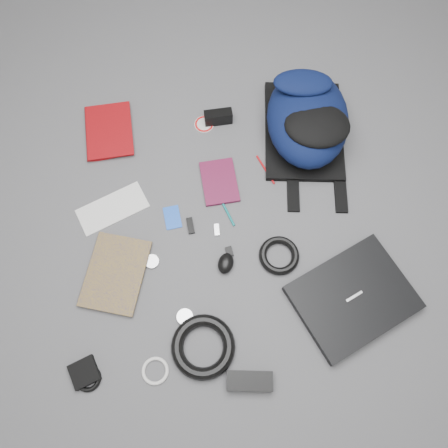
{
  "coord_description": "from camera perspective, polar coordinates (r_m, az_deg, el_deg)",
  "views": [
    {
      "loc": [
        -0.06,
        -0.51,
        1.44
      ],
      "look_at": [
        0.0,
        0.0,
        0.02
      ],
      "focal_mm": 35.0,
      "sensor_mm": 36.0,
      "label": 1
    }
  ],
  "objects": [
    {
      "name": "dvd_case",
      "position": [
        1.58,
        -0.61,
        5.54
      ],
      "size": [
        0.13,
        0.18,
        0.01
      ],
      "primitive_type": "cube",
      "rotation": [
        0.0,
        0.0,
        0.04
      ],
      "color": "#480D26",
      "rests_on": "ground"
    },
    {
      "name": "sticker_disc",
      "position": [
        1.71,
        -2.6,
        12.9
      ],
      "size": [
        0.09,
        0.09,
        0.0
      ],
      "primitive_type": "cylinder",
      "rotation": [
        0.0,
        0.0,
        0.26
      ],
      "color": "silver",
      "rests_on": "ground"
    },
    {
      "name": "headphone_right",
      "position": [
        1.45,
        -5.13,
        -11.99
      ],
      "size": [
        0.06,
        0.06,
        0.01
      ],
      "primitive_type": "cylinder",
      "rotation": [
        0.0,
        0.0,
        -0.12
      ],
      "color": "silver",
      "rests_on": "ground"
    },
    {
      "name": "textbook_red",
      "position": [
        1.75,
        -17.6,
        11.1
      ],
      "size": [
        0.18,
        0.24,
        0.03
      ],
      "primitive_type": "imported",
      "rotation": [
        0.0,
        0.0,
        0.03
      ],
      "color": "maroon",
      "rests_on": "ground"
    },
    {
      "name": "pen_red",
      "position": [
        1.62,
        5.44,
        7.08
      ],
      "size": [
        0.05,
        0.12,
        0.01
      ],
      "primitive_type": "cylinder",
      "rotation": [
        1.57,
        0.0,
        0.36
      ],
      "color": "#B20D12",
      "rests_on": "ground"
    },
    {
      "name": "envelope",
      "position": [
        1.6,
        -14.36,
        1.98
      ],
      "size": [
        0.27,
        0.19,
        0.0
      ],
      "primitive_type": "cube",
      "rotation": [
        0.0,
        0.0,
        0.37
      ],
      "color": "silver",
      "rests_on": "ground"
    },
    {
      "name": "power_cord_coil",
      "position": [
        1.42,
        -2.74,
        -15.71
      ],
      "size": [
        0.25,
        0.25,
        0.04
      ],
      "primitive_type": "torus",
      "rotation": [
        0.0,
        0.0,
        0.29
      ],
      "color": "black",
      "rests_on": "ground"
    },
    {
      "name": "ground",
      "position": [
        1.53,
        0.0,
        -0.26
      ],
      "size": [
        4.0,
        4.0,
        0.0
      ],
      "primitive_type": "plane",
      "color": "#4F4F51",
      "rests_on": "ground"
    },
    {
      "name": "backpack",
      "position": [
        1.64,
        10.84,
        13.45
      ],
      "size": [
        0.38,
        0.49,
        0.19
      ],
      "primitive_type": null,
      "rotation": [
        0.0,
        0.0,
        -0.15
      ],
      "color": "black",
      "rests_on": "ground"
    },
    {
      "name": "white_cable_coil",
      "position": [
        1.45,
        -8.97,
        -18.42
      ],
      "size": [
        0.1,
        0.1,
        0.01
      ],
      "primitive_type": "torus",
      "rotation": [
        0.0,
        0.0,
        0.26
      ],
      "color": "silver",
      "rests_on": "ground"
    },
    {
      "name": "pen_teal",
      "position": [
        1.55,
        0.18,
        2.05
      ],
      "size": [
        0.05,
        0.14,
        0.01
      ],
      "primitive_type": "cylinder",
      "rotation": [
        1.57,
        0.0,
        0.32
      ],
      "color": "#0C6C6D",
      "rests_on": "ground"
    },
    {
      "name": "laptop",
      "position": [
        1.5,
        16.46,
        -9.18
      ],
      "size": [
        0.45,
        0.4,
        0.04
      ],
      "primitive_type": "cube",
      "rotation": [
        0.0,
        0.0,
        0.4
      ],
      "color": "black",
      "rests_on": "ground"
    },
    {
      "name": "usb_black",
      "position": [
        1.53,
        -4.41,
        -0.22
      ],
      "size": [
        0.03,
        0.06,
        0.01
      ],
      "primitive_type": "cube",
      "rotation": [
        0.0,
        0.0,
        0.07
      ],
      "color": "black",
      "rests_on": "ground"
    },
    {
      "name": "comic_book",
      "position": [
        1.54,
        -17.29,
        -5.54
      ],
      "size": [
        0.26,
        0.31,
        0.02
      ],
      "primitive_type": "imported",
      "rotation": [
        0.0,
        0.0,
        -0.32
      ],
      "color": "#C0980D",
      "rests_on": "ground"
    },
    {
      "name": "mouse",
      "position": [
        1.47,
        0.23,
        -5.16
      ],
      "size": [
        0.07,
        0.09,
        0.04
      ],
      "primitive_type": "ellipsoid",
      "rotation": [
        0.0,
        0.0,
        -0.37
      ],
      "color": "black",
      "rests_on": "ground"
    },
    {
      "name": "key_fob",
      "position": [
        1.49,
        0.7,
        -3.63
      ],
      "size": [
        0.03,
        0.04,
        0.01
      ],
      "primitive_type": "cube",
      "rotation": [
        0.0,
        0.0,
        0.13
      ],
      "color": "black",
      "rests_on": "ground"
    },
    {
      "name": "cable_coil",
      "position": [
        1.49,
        7.21,
        -4.09
      ],
      "size": [
        0.18,
        0.18,
        0.03
      ],
      "primitive_type": "torus",
      "rotation": [
        0.0,
        0.0,
        -0.39
      ],
      "color": "black",
      "rests_on": "ground"
    },
    {
      "name": "power_brick",
      "position": [
        1.42,
        3.36,
        -19.79
      ],
      "size": [
        0.15,
        0.08,
        0.03
      ],
      "primitive_type": "cube",
      "rotation": [
        0.0,
        0.0,
        -0.15
      ],
      "color": "black",
      "rests_on": "ground"
    },
    {
      "name": "id_badge",
      "position": [
        1.55,
        -6.75,
        0.86
      ],
      "size": [
        0.06,
        0.09,
        0.0
      ],
      "primitive_type": "cube",
      "rotation": [
        0.0,
        0.0,
        0.09
      ],
      "color": "blue",
      "rests_on": "ground"
    },
    {
      "name": "pouch",
      "position": [
        1.49,
        -17.78,
        -17.99
      ],
      "size": [
        0.1,
        0.1,
        0.02
      ],
      "primitive_type": "cube",
      "rotation": [
        0.0,
        0.0,
        0.34
      ],
      "color": "black",
      "rests_on": "ground"
    },
    {
      "name": "earbud_coil",
      "position": [
        1.49,
        -17.31,
        -18.71
      ],
      "size": [
        0.1,
        0.1,
        0.02
      ],
      "primitive_type": "torus",
      "rotation": [
        0.0,
        0.0,
        0.37
      ],
      "color": "black",
      "rests_on": "ground"
    },
    {
      "name": "compact_camera",
      "position": [
        1.69,
        -0.76,
        13.78
      ],
      "size": [
        0.11,
        0.04,
        0.06
      ],
      "primitive_type": "cube",
      "rotation": [
        0.0,
        0.0,
        0.02
      ],
      "color": "black",
      "rests_on": "ground"
    },
    {
      "name": "usb_silver",
      "position": [
        1.52,
        -0.95,
        -0.76
      ],
      "size": [
        0.02,
        0.04,
        0.01
      ],
      "primitive_type": "cube",
      "rotation": [
        0.0,
        0.0,
        -0.04
      ],
      "color": "silver",
      "rests_on": "ground"
    },
    {
      "name": "headphone_left",
      "position": [
        1.5,
        -9.38,
        -4.86
      ],
      "size": [
        0.06,
        0.06,
        0.01
      ],
      "primitive_type": "cylinder",
      "rotation": [
        0.0,
        0.0,
        0.27
      ],
      "color": "#B6B6B8",
      "rests_on": "ground"
    }
  ]
}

